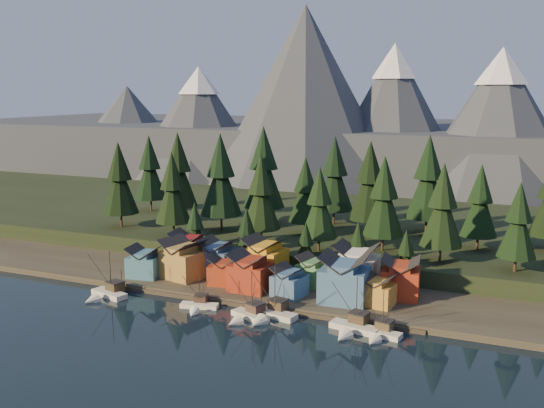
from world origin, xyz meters
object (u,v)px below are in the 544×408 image
at_px(boat_0, 105,288).
at_px(boat_4, 270,308).
at_px(house_front_1, 184,258).
at_px(house_back_1, 218,256).
at_px(boat_3, 247,309).
at_px(house_front_0, 145,261).
at_px(boat_6, 380,327).
at_px(boat_5, 352,321).
at_px(boat_2, 198,302).
at_px(house_back_0, 189,249).

bearing_deg(boat_0, boat_4, 18.79).
relative_size(house_front_1, house_back_1, 1.22).
distance_m(house_front_1, house_back_1, 8.95).
distance_m(boat_3, house_front_0, 38.41).
relative_size(boat_4, boat_6, 1.15).
height_order(boat_6, house_front_1, house_front_1).
xyz_separation_m(boat_5, boat_6, (5.86, -0.49, -0.21)).
bearing_deg(boat_2, boat_5, -11.90).
bearing_deg(house_front_0, house_back_1, 18.87).
xyz_separation_m(boat_4, boat_6, (24.63, -1.23, -0.12)).
bearing_deg(boat_2, boat_4, -8.81).
bearing_deg(house_back_1, boat_2, -72.07).
xyz_separation_m(boat_2, house_front_1, (-12.78, 15.45, 5.04)).
bearing_deg(house_front_1, house_front_0, -149.23).
bearing_deg(house_front_0, boat_2, -36.71).
bearing_deg(boat_5, boat_0, -167.14).
bearing_deg(boat_0, house_front_1, 70.52).
xyz_separation_m(boat_5, house_back_1, (-41.90, 20.58, 4.09)).
bearing_deg(boat_3, boat_4, 51.85).
bearing_deg(house_front_1, house_back_0, 124.71).
height_order(boat_5, house_front_1, house_front_1).
xyz_separation_m(boat_6, house_front_1, (-54.80, 15.56, 4.61)).
bearing_deg(boat_4, house_back_0, 157.55).
distance_m(house_back_0, house_back_1, 10.74).
xyz_separation_m(boat_4, house_front_0, (-40.03, 11.25, 3.34)).
relative_size(boat_3, house_front_0, 1.31).
xyz_separation_m(boat_3, house_back_0, (-29.08, 25.42, 4.48)).
relative_size(boat_0, boat_4, 0.99).
height_order(boat_3, house_front_1, house_front_1).
bearing_deg(boat_5, boat_3, -164.37).
height_order(boat_5, house_back_1, boat_5).
bearing_deg(house_back_0, boat_0, -115.67).
height_order(boat_2, house_back_0, house_back_0).
bearing_deg(boat_6, boat_3, -166.73).
distance_m(boat_3, boat_6, 29.04).
bearing_deg(boat_5, house_front_0, 179.40).
height_order(boat_3, boat_6, boat_3).
relative_size(boat_6, house_front_1, 0.94).
relative_size(boat_0, boat_5, 0.99).
bearing_deg(boat_5, house_back_1, 164.78).
bearing_deg(boat_6, house_back_0, 168.02).
xyz_separation_m(boat_6, house_front_0, (-64.66, 12.48, 3.46)).
height_order(boat_2, house_back_1, house_back_1).
xyz_separation_m(house_front_1, house_back_0, (-3.29, 8.45, -0.05)).
xyz_separation_m(boat_0, house_front_1, (11.75, 17.11, 4.37)).
distance_m(boat_4, boat_5, 18.79).
height_order(boat_0, house_front_0, boat_0).
xyz_separation_m(house_front_0, house_back_1, (16.90, 8.58, 0.84)).
xyz_separation_m(boat_3, house_front_0, (-35.65, 13.90, 3.38)).
bearing_deg(boat_0, boat_3, 15.20).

